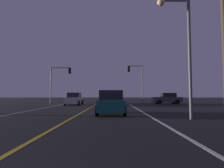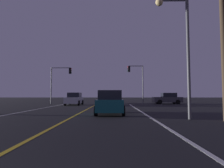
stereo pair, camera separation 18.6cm
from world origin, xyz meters
TOP-DOWN VIEW (x-y plane):
  - lane_edge_right at (4.84, 10.30)m, footprint 0.16×32.60m
  - lane_center_divider at (0.00, 10.30)m, footprint 0.16×32.60m
  - car_lead_same_lane at (2.32, 13.09)m, footprint 2.02×4.30m
  - car_ahead_far at (2.13, 29.07)m, footprint 2.02×4.30m
  - car_oncoming at (-2.90, 24.92)m, footprint 2.02×4.30m
  - car_crossing_side at (10.85, 28.22)m, footprint 4.30×2.02m
  - traffic_light_near_right at (5.85, 27.10)m, footprint 2.36×0.36m
  - traffic_light_near_left at (-5.43, 27.10)m, footprint 3.14×0.36m
  - street_lamp_right_near at (6.44, 10.20)m, footprint 1.93×0.44m
  - utility_pole_right at (8.51, 9.48)m, footprint 2.20×0.28m

SIDE VIEW (x-z plane):
  - lane_edge_right at x=4.84m, z-range 0.00..0.01m
  - lane_center_divider at x=0.00m, z-range 0.00..0.01m
  - car_lead_same_lane at x=2.32m, z-range -0.03..1.67m
  - car_ahead_far at x=2.13m, z-range -0.03..1.67m
  - car_oncoming at x=-2.90m, z-range -0.03..1.67m
  - car_crossing_side at x=10.85m, z-range -0.03..1.67m
  - traffic_light_near_left at x=-5.43m, z-range 1.34..6.86m
  - traffic_light_near_right at x=5.85m, z-range 1.34..7.12m
  - street_lamp_right_near at x=6.44m, z-range 1.01..8.09m
  - utility_pole_right at x=8.51m, z-range 0.28..10.82m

